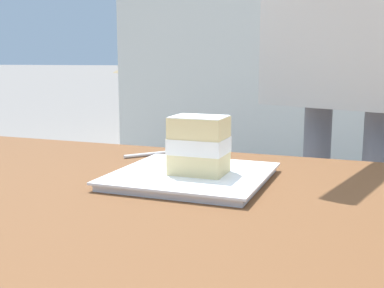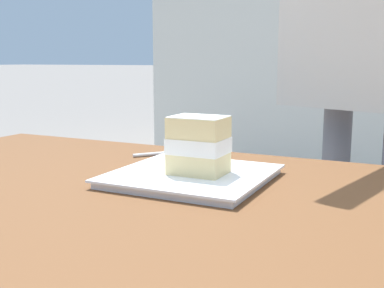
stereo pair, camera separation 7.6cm
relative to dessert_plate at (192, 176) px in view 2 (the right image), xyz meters
name	(u,v)px [view 2 (the right image)]	position (x,y,z in m)	size (l,w,h in m)	color
dessert_plate	(192,176)	(0.00, 0.00, 0.00)	(0.27, 0.27, 0.02)	white
cake_slice	(199,145)	(0.02, 0.00, 0.06)	(0.10, 0.08, 0.10)	#EAD18C
dessert_fork	(174,152)	(-0.15, 0.21, 0.00)	(0.12, 0.14, 0.01)	silver
diner_person	(374,1)	(0.23, 0.58, 0.35)	(0.49, 0.63, 1.66)	slate
parked_car_near	(380,66)	(-1.01, 15.72, 0.03)	(3.46, 4.31, 1.47)	#B7BABF
parked_car_far	(292,62)	(-5.65, 22.87, 0.12)	(4.58, 3.04, 1.67)	beige
parked_car_extra	(236,63)	(-9.51, 25.39, 0.02)	(4.59, 3.21, 1.51)	#B7BABF
distant_hill	(379,24)	(-3.50, 42.32, 3.11)	(36.48, 36.48, 7.74)	olive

